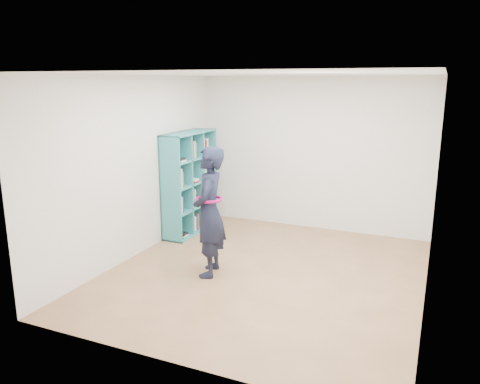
% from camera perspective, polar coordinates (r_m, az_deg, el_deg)
% --- Properties ---
extents(floor, '(4.50, 4.50, 0.00)m').
position_cam_1_polar(floor, '(6.37, 3.04, -9.89)').
color(floor, brown).
rests_on(floor, ground).
extents(ceiling, '(4.50, 4.50, 0.00)m').
position_cam_1_polar(ceiling, '(5.85, 3.36, 14.18)').
color(ceiling, white).
rests_on(ceiling, wall_back).
extents(wall_left, '(0.02, 4.50, 2.60)m').
position_cam_1_polar(wall_left, '(6.92, -12.55, 2.94)').
color(wall_left, silver).
rests_on(wall_left, floor).
extents(wall_right, '(0.02, 4.50, 2.60)m').
position_cam_1_polar(wall_right, '(5.63, 22.65, -0.16)').
color(wall_right, silver).
rests_on(wall_right, floor).
extents(wall_back, '(4.00, 0.02, 2.60)m').
position_cam_1_polar(wall_back, '(8.09, 8.77, 4.60)').
color(wall_back, silver).
rests_on(wall_back, floor).
extents(wall_front, '(4.00, 0.02, 2.60)m').
position_cam_1_polar(wall_front, '(4.01, -8.12, -4.42)').
color(wall_front, silver).
rests_on(wall_front, floor).
extents(bookshelf, '(0.37, 1.28, 1.70)m').
position_cam_1_polar(bookshelf, '(7.91, -6.31, 1.07)').
color(bookshelf, teal).
rests_on(bookshelf, floor).
extents(person, '(0.56, 0.71, 1.71)m').
position_cam_1_polar(person, '(6.09, -3.78, -2.44)').
color(person, black).
rests_on(person, floor).
extents(smartphone, '(0.04, 0.09, 0.12)m').
position_cam_1_polar(smartphone, '(6.18, -5.06, -1.14)').
color(smartphone, silver).
rests_on(smartphone, person).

